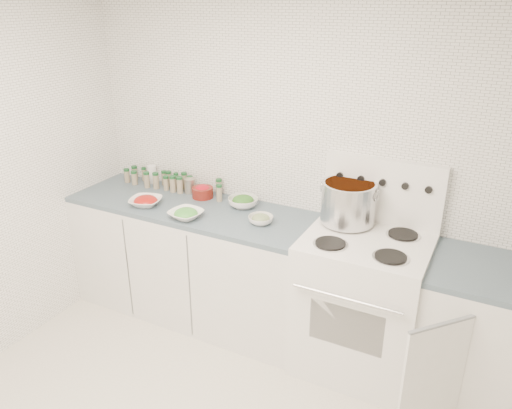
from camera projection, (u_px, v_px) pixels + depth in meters
name	position (u px, v px, depth m)	size (l,w,h in m)	color
room_walls	(185.00, 195.00, 2.03)	(3.54, 3.04, 2.52)	white
counter_left	(193.00, 260.00, 3.78)	(1.85, 0.62, 0.90)	white
stove	(362.00, 300.00, 3.21)	(0.76, 0.70, 1.36)	white
counter_right	(500.00, 343.00, 2.88)	(0.89, 0.92, 0.90)	white
stock_pot	(348.00, 201.00, 3.19)	(0.37, 0.35, 0.27)	silver
bowl_tomato	(146.00, 201.00, 3.60)	(0.28, 0.28, 0.08)	white
bowl_snowpea	(186.00, 214.00, 3.39)	(0.25, 0.25, 0.07)	white
bowl_broccoli	(243.00, 201.00, 3.57)	(0.28, 0.28, 0.09)	white
bowl_zucchini	(261.00, 219.00, 3.31)	(0.20, 0.20, 0.07)	white
bowl_pepper	(203.00, 191.00, 3.73)	(0.16, 0.16, 0.10)	#611710
salt_canister	(152.00, 174.00, 4.02)	(0.07, 0.07, 0.14)	white
tin_can	(190.00, 186.00, 3.82)	(0.09, 0.09, 0.11)	#9E9586
spice_cluster	(168.00, 181.00, 3.90)	(0.92, 0.16, 0.13)	gray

